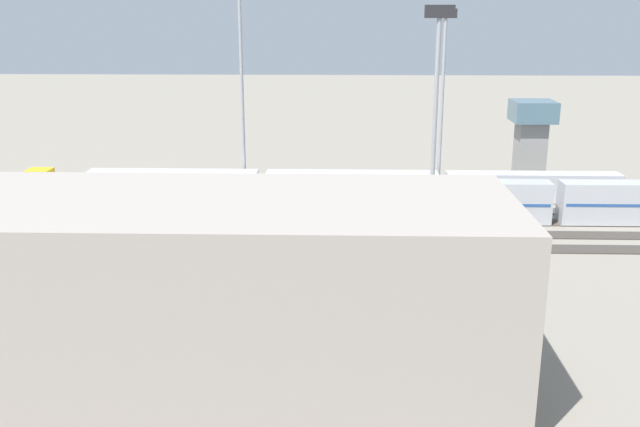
% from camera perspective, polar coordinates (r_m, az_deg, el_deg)
% --- Properties ---
extents(ground_plane, '(400.00, 400.00, 0.00)m').
position_cam_1_polar(ground_plane, '(87.13, 2.80, -0.63)').
color(ground_plane, gray).
extents(track_bed_0, '(140.00, 2.80, 0.12)m').
position_cam_1_polar(track_bed_0, '(96.74, 2.69, 1.11)').
color(track_bed_0, '#4C443D').
rests_on(track_bed_0, ground_plane).
extents(track_bed_1, '(140.00, 2.80, 0.12)m').
position_cam_1_polar(track_bed_1, '(91.92, 2.74, 0.30)').
color(track_bed_1, '#3D3833').
rests_on(track_bed_1, ground_plane).
extents(track_bed_2, '(140.00, 2.80, 0.12)m').
position_cam_1_polar(track_bed_2, '(87.12, 2.80, -0.59)').
color(track_bed_2, '#4C443D').
rests_on(track_bed_2, ground_plane).
extents(track_bed_3, '(140.00, 2.80, 0.12)m').
position_cam_1_polar(track_bed_3, '(82.34, 2.86, -1.58)').
color(track_bed_3, '#3D3833').
rests_on(track_bed_3, ground_plane).
extents(track_bed_4, '(140.00, 2.80, 0.12)m').
position_cam_1_polar(track_bed_4, '(77.59, 2.93, -2.70)').
color(track_bed_4, '#3D3833').
rests_on(track_bed_4, ground_plane).
extents(train_on_track_2, '(95.60, 3.06, 5.00)m').
position_cam_1_polar(train_on_track_2, '(86.42, 2.68, 1.03)').
color(train_on_track_2, '#B7BABF').
rests_on(train_on_track_2, ground_plane).
extents(train_on_track_0, '(71.40, 3.00, 3.80)m').
position_cam_1_polar(train_on_track_0, '(96.25, 2.55, 2.23)').
color(train_on_track_0, silver).
rests_on(train_on_track_0, ground_plane).
extents(train_on_track_1, '(10.00, 3.00, 5.00)m').
position_cam_1_polar(train_on_track_1, '(98.21, -19.91, 1.64)').
color(train_on_track_1, gold).
rests_on(train_on_track_1, ground_plane).
extents(light_mast_0, '(2.80, 0.70, 28.76)m').
position_cam_1_polar(light_mast_0, '(96.93, -6.31, 11.94)').
color(light_mast_0, '#9EA0A5').
rests_on(light_mast_0, ground_plane).
extents(light_mast_1, '(2.80, 0.70, 25.33)m').
position_cam_1_polar(light_mast_1, '(70.70, 9.23, 8.80)').
color(light_mast_1, '#9EA0A5').
rests_on(light_mast_1, ground_plane).
extents(light_mast_2, '(2.80, 0.70, 25.00)m').
position_cam_1_polar(light_mast_2, '(97.52, 9.80, 10.61)').
color(light_mast_2, '#9EA0A5').
rests_on(light_mast_2, ground_plane).
extents(maintenance_shed, '(47.66, 14.97, 13.15)m').
position_cam_1_polar(maintenance_shed, '(49.54, -13.01, -6.19)').
color(maintenance_shed, '#9E9389').
rests_on(maintenance_shed, ground_plane).
extents(control_tower, '(6.00, 6.00, 12.26)m').
position_cam_1_polar(control_tower, '(108.80, 16.51, 5.99)').
color(control_tower, gray).
rests_on(control_tower, ground_plane).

